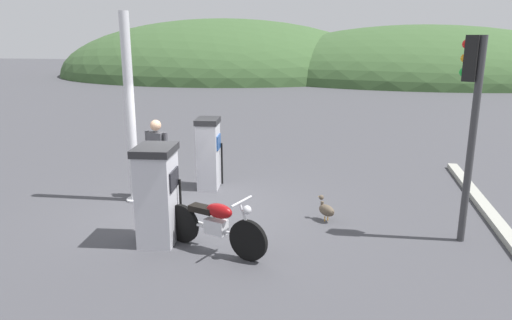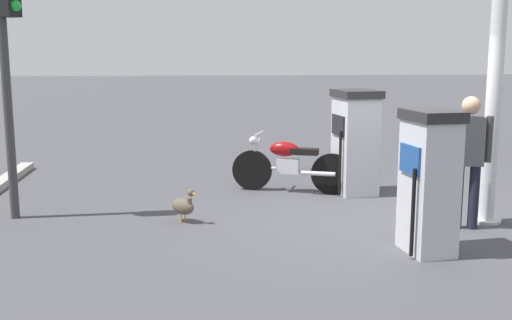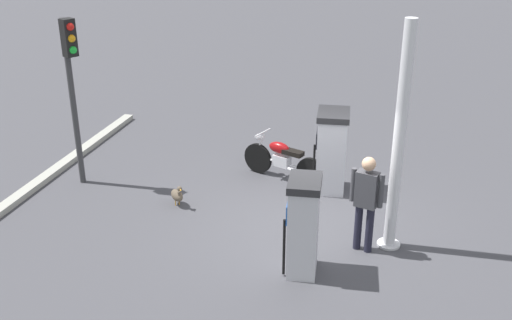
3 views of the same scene
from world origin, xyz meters
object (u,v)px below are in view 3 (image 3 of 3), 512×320
attendant_person (366,198)px  motorcycle_near_pump (283,160)px  fuel_pump_far (303,226)px  fuel_pump_near (332,151)px  wandering_duck (177,195)px  roadside_traffic_light (71,74)px  canopy_support_pole (399,145)px

attendant_person → motorcycle_near_pump: bearing=-50.8°
fuel_pump_far → fuel_pump_near: bearing=-90.0°
fuel_pump_near → wandering_duck: (2.76, 1.47, -0.62)m
roadside_traffic_light → attendant_person: bearing=169.1°
fuel_pump_near → roadside_traffic_light: 5.34m
fuel_pump_far → wandering_duck: bearing=-29.8°
fuel_pump_far → canopy_support_pole: canopy_support_pole is taller
fuel_pump_near → fuel_pump_far: fuel_pump_near is taller
attendant_person → wandering_duck: size_ratio=3.61×
motorcycle_near_pump → attendant_person: attendant_person is taller
motorcycle_near_pump → roadside_traffic_light: bearing=17.0°
fuel_pump_near → wandering_duck: bearing=28.1°
roadside_traffic_light → canopy_support_pole: canopy_support_pole is taller
attendant_person → roadside_traffic_light: bearing=-10.9°
fuel_pump_far → canopy_support_pole: bearing=-138.7°
fuel_pump_far → roadside_traffic_light: roadside_traffic_light is taller
motorcycle_near_pump → fuel_pump_far: bearing=107.8°
fuel_pump_far → motorcycle_near_pump: size_ratio=0.86×
attendant_person → canopy_support_pole: canopy_support_pole is taller
motorcycle_near_pump → roadside_traffic_light: 4.57m
fuel_pump_near → canopy_support_pole: bearing=124.4°
motorcycle_near_pump → roadside_traffic_light: size_ratio=0.55×
fuel_pump_near → wandering_duck: fuel_pump_near is taller
wandering_duck → canopy_support_pole: 4.41m
attendant_person → canopy_support_pole: (-0.43, -0.26, 0.88)m
fuel_pump_far → roadside_traffic_light: (5.02, -2.02, 1.53)m
wandering_duck → canopy_support_pole: canopy_support_pole is taller
fuel_pump_far → canopy_support_pole: (-1.31, -1.15, 1.05)m
attendant_person → canopy_support_pole: 1.02m
fuel_pump_far → motorcycle_near_pump: 3.42m
wandering_duck → roadside_traffic_light: (2.25, -0.44, 2.13)m
fuel_pump_near → attendant_person: 2.34m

